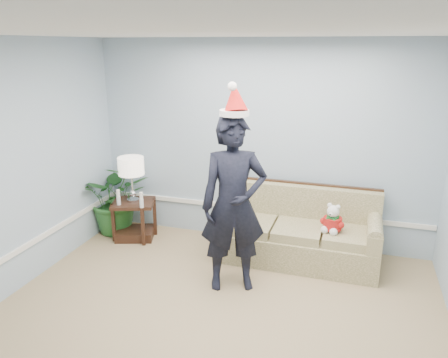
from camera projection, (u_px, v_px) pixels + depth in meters
The scene contains 10 objects.
room_shell at pixel (191, 211), 3.46m from camera, with size 4.54×5.04×2.74m.
wainscot_trim at pixel (136, 236), 5.13m from camera, with size 4.49×4.99×0.06m.
sofa at pixel (299, 234), 5.50m from camera, with size 1.95×0.85×0.91m.
side_table at pixel (135, 224), 6.10m from camera, with size 0.68×0.62×0.54m.
table_lamp at pixel (131, 168), 5.88m from camera, with size 0.35×0.35×0.62m.
candle_pair at pixel (130, 199), 5.81m from camera, with size 0.40×0.05×0.21m.
houseplant at pixel (117, 197), 6.23m from camera, with size 0.94×0.81×1.04m, color #225A24.
man at pixel (234, 205), 4.67m from camera, with size 0.71×0.46×1.94m, color black.
santa_hat at pixel (235, 100), 4.35m from camera, with size 0.41×0.43×0.35m.
teddy_bear at pixel (333, 222), 5.16m from camera, with size 0.28×0.28×0.36m.
Camera 1 is at (1.20, -3.01, 2.62)m, focal length 35.00 mm.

